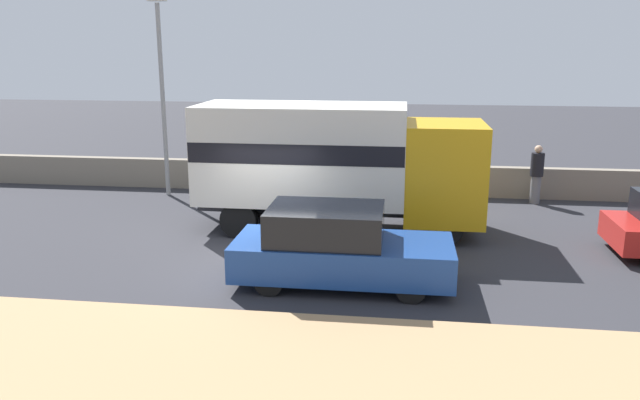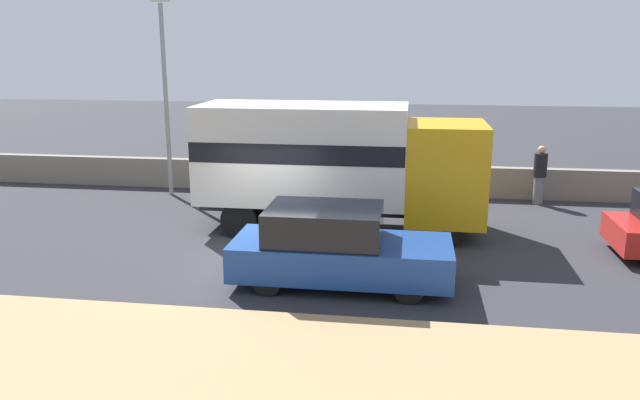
# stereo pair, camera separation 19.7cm
# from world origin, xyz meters

# --- Properties ---
(ground_plane) EXTENTS (80.00, 80.00, 0.00)m
(ground_plane) POSITION_xyz_m (0.00, 0.00, 0.00)
(ground_plane) COLOR #2D2D33
(dirt_shoulder_foreground) EXTENTS (60.00, 5.85, 0.04)m
(dirt_shoulder_foreground) POSITION_xyz_m (0.00, -5.81, 0.02)
(dirt_shoulder_foreground) COLOR tan
(dirt_shoulder_foreground) RESTS_ON ground_plane
(stone_wall_backdrop) EXTENTS (60.00, 0.35, 1.00)m
(stone_wall_backdrop) POSITION_xyz_m (0.00, 7.06, 0.50)
(stone_wall_backdrop) COLOR gray
(stone_wall_backdrop) RESTS_ON ground_plane
(street_lamp) EXTENTS (0.56, 0.28, 6.35)m
(street_lamp) POSITION_xyz_m (-4.38, 5.93, 3.72)
(street_lamp) COLOR gray
(street_lamp) RESTS_ON ground_plane
(box_truck) EXTENTS (7.41, 2.50, 3.34)m
(box_truck) POSITION_xyz_m (1.47, 2.70, 1.92)
(box_truck) COLOR gold
(box_truck) RESTS_ON ground_plane
(car_hatchback) EXTENTS (4.49, 1.87, 1.63)m
(car_hatchback) POSITION_xyz_m (2.01, -1.20, 0.79)
(car_hatchback) COLOR navy
(car_hatchback) RESTS_ON ground_plane
(pedestrian) EXTENTS (0.40, 0.40, 1.84)m
(pedestrian) POSITION_xyz_m (7.44, 6.36, 0.95)
(pedestrian) COLOR slate
(pedestrian) RESTS_ON ground_plane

